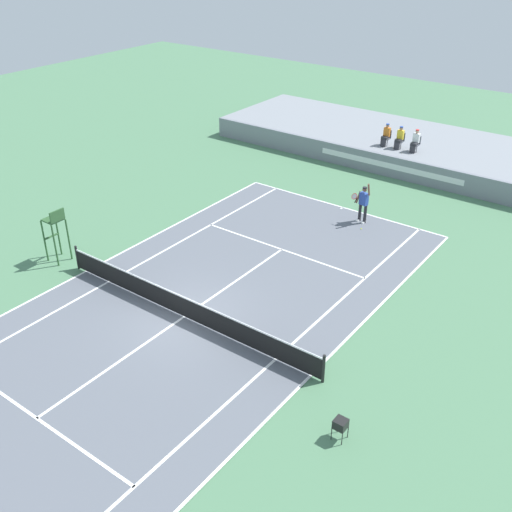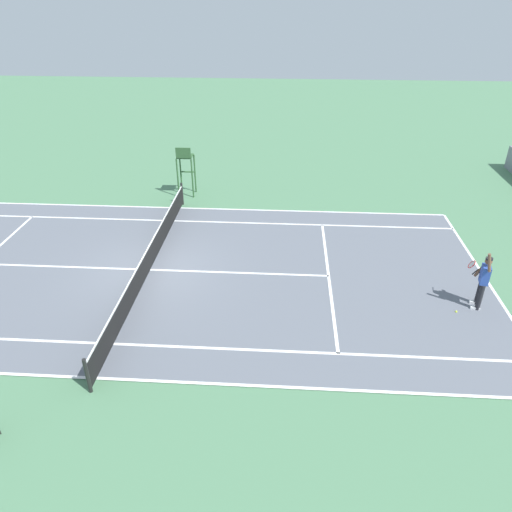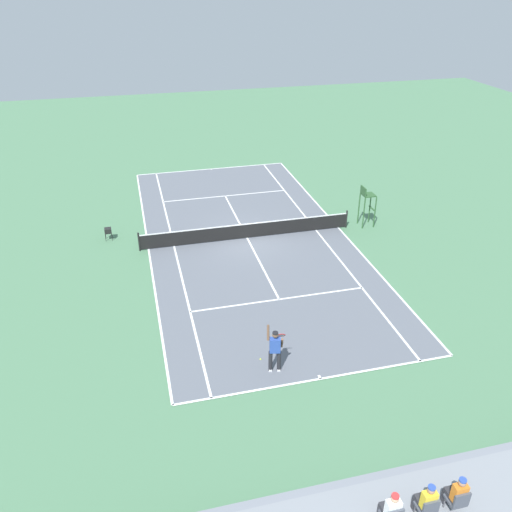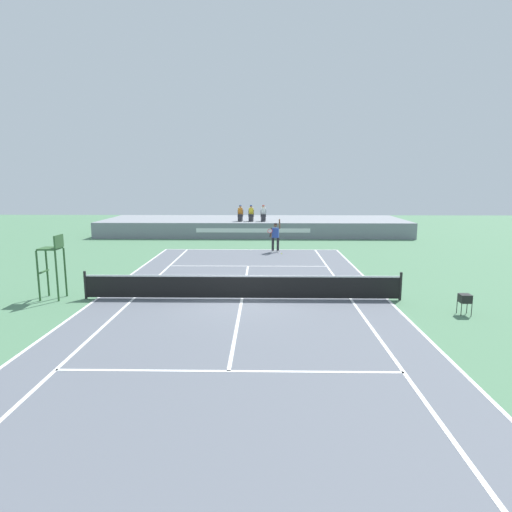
% 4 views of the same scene
% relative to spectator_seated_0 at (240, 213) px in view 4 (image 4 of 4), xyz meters
% --- Properties ---
extents(ground_plane, '(80.00, 80.00, 0.00)m').
position_rel_spectator_seated_0_xyz_m(ground_plane, '(1.04, -18.58, -1.83)').
color(ground_plane, '#4C7A56').
extents(court, '(11.08, 23.88, 0.03)m').
position_rel_spectator_seated_0_xyz_m(court, '(1.04, -18.58, -1.82)').
color(court, slate).
rests_on(court, ground).
extents(net, '(11.98, 0.10, 1.07)m').
position_rel_spectator_seated_0_xyz_m(net, '(1.04, -18.58, -1.31)').
color(net, black).
rests_on(net, ground).
extents(barrier_wall, '(24.66, 0.25, 1.22)m').
position_rel_spectator_seated_0_xyz_m(barrier_wall, '(1.04, -1.42, -1.22)').
color(barrier_wall, gray).
rests_on(barrier_wall, ground).
extents(bleacher_platform, '(24.66, 7.32, 1.22)m').
position_rel_spectator_seated_0_xyz_m(bleacher_platform, '(1.04, 2.36, -1.22)').
color(bleacher_platform, gray).
rests_on(bleacher_platform, ground).
extents(spectator_seated_0, '(0.44, 0.60, 1.27)m').
position_rel_spectator_seated_0_xyz_m(spectator_seated_0, '(0.00, 0.00, 0.00)').
color(spectator_seated_0, '#474C56').
rests_on(spectator_seated_0, bleacher_platform).
extents(spectator_seated_1, '(0.44, 0.60, 1.27)m').
position_rel_spectator_seated_0_xyz_m(spectator_seated_1, '(0.85, 0.00, 0.00)').
color(spectator_seated_1, '#474C56').
rests_on(spectator_seated_1, bleacher_platform).
extents(spectator_seated_2, '(0.44, 0.60, 1.27)m').
position_rel_spectator_seated_0_xyz_m(spectator_seated_2, '(1.81, 0.00, 0.00)').
color(spectator_seated_2, '#474C56').
rests_on(spectator_seated_2, bleacher_platform).
extents(tennis_player, '(0.82, 0.61, 2.08)m').
position_rel_spectator_seated_0_xyz_m(tennis_player, '(2.57, -7.58, -0.84)').
color(tennis_player, '#232328').
rests_on(tennis_player, ground).
extents(tennis_ball, '(0.07, 0.07, 0.07)m').
position_rel_spectator_seated_0_xyz_m(tennis_ball, '(2.94, -8.30, -1.80)').
color(tennis_ball, '#D1E533').
rests_on(tennis_ball, ground).
extents(umpire_chair, '(0.77, 0.77, 2.44)m').
position_rel_spectator_seated_0_xyz_m(umpire_chair, '(-6.07, -18.58, -0.28)').
color(umpire_chair, '#2D562D').
rests_on(umpire_chair, ground).
extents(ball_hopper, '(0.36, 0.36, 0.70)m').
position_rel_spectator_seated_0_xyz_m(ball_hopper, '(8.59, -20.34, -1.26)').
color(ball_hopper, black).
rests_on(ball_hopper, ground).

